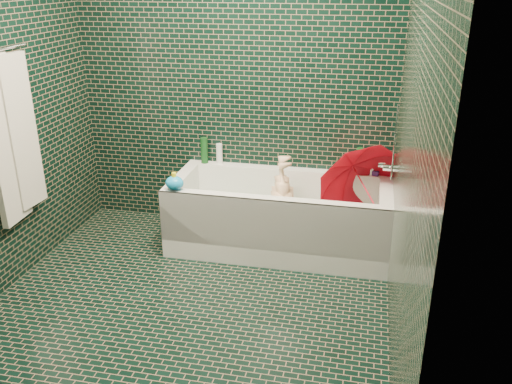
% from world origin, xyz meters
% --- Properties ---
extents(floor, '(2.80, 2.80, 0.00)m').
position_xyz_m(floor, '(0.00, 0.00, 0.00)').
color(floor, black).
rests_on(floor, ground).
extents(wall_back, '(2.80, 0.00, 2.80)m').
position_xyz_m(wall_back, '(0.00, 1.40, 1.25)').
color(wall_back, black).
rests_on(wall_back, floor).
extents(wall_front, '(2.80, 0.00, 2.80)m').
position_xyz_m(wall_front, '(0.00, -1.40, 1.25)').
color(wall_front, black).
rests_on(wall_front, floor).
extents(wall_right, '(0.00, 2.80, 2.80)m').
position_xyz_m(wall_right, '(1.30, 0.00, 1.25)').
color(wall_right, black).
rests_on(wall_right, floor).
extents(bathtub, '(1.70, 0.75, 0.55)m').
position_xyz_m(bathtub, '(0.45, 1.01, 0.21)').
color(bathtub, white).
rests_on(bathtub, floor).
extents(bath_mat, '(1.35, 0.47, 0.01)m').
position_xyz_m(bath_mat, '(0.45, 1.02, 0.16)').
color(bath_mat, green).
rests_on(bath_mat, bathtub).
extents(water, '(1.48, 0.53, 0.00)m').
position_xyz_m(water, '(0.45, 1.02, 0.30)').
color(water, silver).
rests_on(water, bathtub).
extents(towel, '(0.08, 0.44, 1.12)m').
position_xyz_m(towel, '(-1.24, 0.24, 1.03)').
color(towel, '#BAB5AB').
rests_on(towel, towel_rail).
extents(faucet, '(0.18, 0.19, 0.55)m').
position_xyz_m(faucet, '(1.26, 1.02, 0.77)').
color(faucet, silver).
rests_on(faucet, wall_right).
extents(child, '(0.92, 0.42, 0.26)m').
position_xyz_m(child, '(0.50, 0.99, 0.31)').
color(child, beige).
rests_on(child, bathtub).
extents(umbrella, '(0.88, 1.04, 0.89)m').
position_xyz_m(umbrella, '(1.10, 1.05, 0.54)').
color(umbrella, red).
rests_on(umbrella, bathtub).
extents(soap_bottle_a, '(0.11, 0.11, 0.28)m').
position_xyz_m(soap_bottle_a, '(1.23, 1.35, 0.55)').
color(soap_bottle_a, white).
rests_on(soap_bottle_a, bathtub).
extents(soap_bottle_b, '(0.10, 0.10, 0.18)m').
position_xyz_m(soap_bottle_b, '(1.15, 1.32, 0.55)').
color(soap_bottle_b, '#3D1D6E').
rests_on(soap_bottle_b, bathtub).
extents(soap_bottle_c, '(0.16, 0.16, 0.18)m').
position_xyz_m(soap_bottle_c, '(1.16, 1.34, 0.55)').
color(soap_bottle_c, '#124017').
rests_on(soap_bottle_c, bathtub).
extents(bottle_right_tall, '(0.07, 0.07, 0.22)m').
position_xyz_m(bottle_right_tall, '(1.03, 1.34, 0.66)').
color(bottle_right_tall, '#124017').
rests_on(bottle_right_tall, bathtub).
extents(bottle_right_pump, '(0.06, 0.06, 0.17)m').
position_xyz_m(bottle_right_pump, '(1.13, 1.34, 0.64)').
color(bottle_right_pump, silver).
rests_on(bottle_right_pump, bathtub).
extents(bottle_left_tall, '(0.08, 0.08, 0.22)m').
position_xyz_m(bottle_left_tall, '(-0.26, 1.35, 0.66)').
color(bottle_left_tall, '#124017').
rests_on(bottle_left_tall, bathtub).
extents(bottle_left_short, '(0.07, 0.07, 0.17)m').
position_xyz_m(bottle_left_short, '(-0.13, 1.37, 0.63)').
color(bottle_left_short, white).
rests_on(bottle_left_short, bathtub).
extents(rubber_duck, '(0.11, 0.08, 0.09)m').
position_xyz_m(rubber_duck, '(0.89, 1.35, 0.59)').
color(rubber_duck, yellow).
rests_on(rubber_duck, bathtub).
extents(bath_toy, '(0.17, 0.15, 0.13)m').
position_xyz_m(bath_toy, '(-0.29, 0.70, 0.61)').
color(bath_toy, '#1788D1').
rests_on(bath_toy, bathtub).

